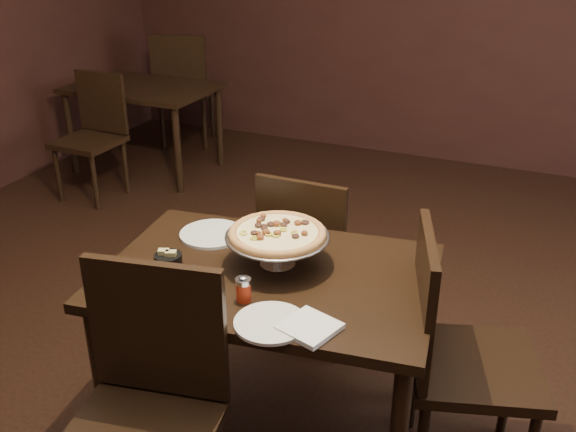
% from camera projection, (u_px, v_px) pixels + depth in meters
% --- Properties ---
extents(room, '(6.04, 7.04, 2.84)m').
position_uv_depth(room, '(295.00, 88.00, 1.91)').
color(room, black).
rests_on(room, ground).
extents(dining_table, '(1.25, 0.92, 0.73)m').
position_uv_depth(dining_table, '(270.00, 295.00, 2.31)').
color(dining_table, black).
rests_on(dining_table, ground).
extents(background_table, '(1.09, 0.73, 0.68)m').
position_uv_depth(background_table, '(143.00, 97.00, 4.98)').
color(background_table, black).
rests_on(background_table, ground).
extents(pizza_stand, '(0.37, 0.37, 0.15)m').
position_uv_depth(pizza_stand, '(277.00, 234.00, 2.26)').
color(pizza_stand, silver).
rests_on(pizza_stand, dining_table).
extents(parmesan_shaker, '(0.06, 0.06, 0.11)m').
position_uv_depth(parmesan_shaker, '(193.00, 281.00, 2.11)').
color(parmesan_shaker, beige).
rests_on(parmesan_shaker, dining_table).
extents(pepper_flake_shaker, '(0.05, 0.05, 0.09)m').
position_uv_depth(pepper_flake_shaker, '(243.00, 289.00, 2.08)').
color(pepper_flake_shaker, maroon).
rests_on(pepper_flake_shaker, dining_table).
extents(packet_caddy, '(0.10, 0.10, 0.08)m').
position_uv_depth(packet_caddy, '(168.00, 261.00, 2.27)').
color(packet_caddy, black).
rests_on(packet_caddy, dining_table).
extents(napkin_stack, '(0.20, 0.20, 0.02)m').
position_uv_depth(napkin_stack, '(310.00, 327.00, 1.95)').
color(napkin_stack, white).
rests_on(napkin_stack, dining_table).
extents(plate_left, '(0.25, 0.25, 0.01)m').
position_uv_depth(plate_left, '(212.00, 234.00, 2.53)').
color(plate_left, silver).
rests_on(plate_left, dining_table).
extents(plate_near, '(0.23, 0.23, 0.01)m').
position_uv_depth(plate_near, '(271.00, 323.00, 1.97)').
color(plate_near, silver).
rests_on(plate_near, dining_table).
extents(serving_spatula, '(0.14, 0.14, 0.02)m').
position_uv_depth(serving_spatula, '(294.00, 246.00, 2.19)').
color(serving_spatula, silver).
rests_on(serving_spatula, pizza_stand).
extents(chair_far, '(0.41, 0.41, 0.88)m').
position_uv_depth(chair_far, '(310.00, 254.00, 2.90)').
color(chair_far, black).
rests_on(chair_far, ground).
extents(chair_near, '(0.52, 0.52, 0.95)m').
position_uv_depth(chair_near, '(146.00, 407.00, 1.94)').
color(chair_near, black).
rests_on(chair_near, ground).
extents(chair_side, '(0.55, 0.55, 0.94)m').
position_uv_depth(chair_side, '(455.00, 350.00, 2.21)').
color(chair_side, black).
rests_on(chair_side, ground).
extents(bg_chair_far, '(0.59, 0.59, 0.99)m').
position_uv_depth(bg_chair_far, '(183.00, 85.00, 5.55)').
color(bg_chair_far, black).
rests_on(bg_chair_far, ground).
extents(bg_chair_near, '(0.42, 0.42, 0.88)m').
position_uv_depth(bg_chair_near, '(94.00, 131.00, 4.56)').
color(bg_chair_near, black).
rests_on(bg_chair_near, ground).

